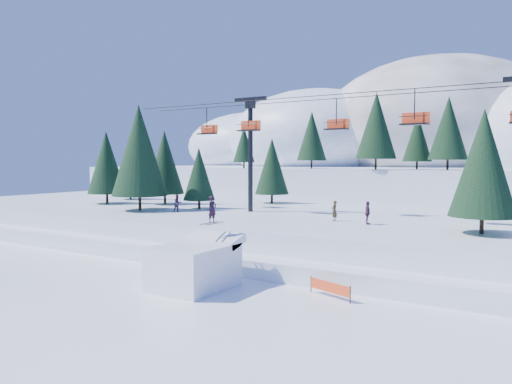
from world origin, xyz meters
The scene contains 10 objects.
ground centered at (0.00, 0.00, 0.00)m, with size 160.00×160.00×0.00m, color white.
mid_shelf centered at (0.00, 18.00, 1.25)m, with size 70.00×22.00×2.50m, color white.
berm centered at (0.00, 8.00, 0.55)m, with size 70.00×6.00×1.10m, color white.
mountain_ridge centered at (-5.07, 73.36, 9.64)m, with size 119.00×60.85×26.46m.
jump_kicker centered at (-2.18, 1.64, 1.31)m, with size 3.57×4.87×5.09m.
chairlift centered at (2.09, 18.05, 9.32)m, with size 46.00×3.21×10.28m.
conifer_stand centered at (-0.24, 18.36, 6.92)m, with size 62.89×18.27×9.80m.
distant_skiers centered at (1.52, 16.92, 3.32)m, with size 30.13×8.46×1.73m.
banner_near centered at (5.04, 3.78, 0.54)m, with size 2.69×1.03×0.90m.
banner_far centered at (9.42, 6.00, 0.54)m, with size 2.62×1.19×0.90m.
Camera 1 is at (15.36, -19.92, 7.15)m, focal length 35.00 mm.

